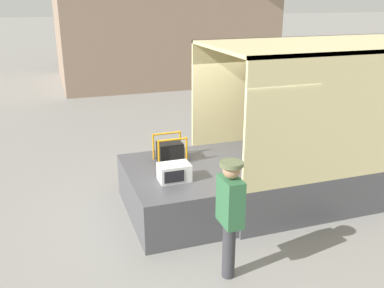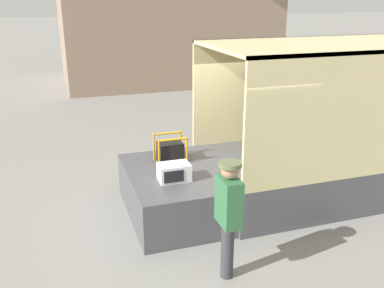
{
  "view_description": "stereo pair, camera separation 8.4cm",
  "coord_description": "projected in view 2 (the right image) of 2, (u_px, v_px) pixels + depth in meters",
  "views": [
    {
      "loc": [
        -2.71,
        -6.7,
        3.76
      ],
      "look_at": [
        -0.48,
        -0.2,
        1.37
      ],
      "focal_mm": 40.0,
      "sensor_mm": 36.0,
      "label": 1
    },
    {
      "loc": [
        -2.63,
        -6.72,
        3.76
      ],
      "look_at": [
        -0.48,
        -0.2,
        1.37
      ],
      "focal_mm": 40.0,
      "sensor_mm": 36.0,
      "label": 2
    }
  ],
  "objects": [
    {
      "name": "tailgate_deck",
      "position": [
        173.0,
        193.0,
        7.68
      ],
      "size": [
        1.57,
        2.33,
        0.82
      ],
      "primitive_type": "cube",
      "color": "#4C4C51",
      "rests_on": "ground"
    },
    {
      "name": "microwave",
      "position": [
        174.0,
        172.0,
        7.14
      ],
      "size": [
        0.52,
        0.36,
        0.29
      ],
      "color": "white",
      "rests_on": "tailgate_deck"
    },
    {
      "name": "portable_generator",
      "position": [
        171.0,
        151.0,
        7.98
      ],
      "size": [
        0.56,
        0.43,
        0.5
      ],
      "color": "black",
      "rests_on": "tailgate_deck"
    },
    {
      "name": "box_truck",
      "position": [
        381.0,
        142.0,
        8.85
      ],
      "size": [
        6.39,
        2.46,
        2.96
      ],
      "color": "silver",
      "rests_on": "ground"
    },
    {
      "name": "ground_plane",
      "position": [
        213.0,
        207.0,
        8.05
      ],
      "size": [
        160.0,
        160.0,
        0.0
      ],
      "primitive_type": "plane",
      "color": "gray"
    },
    {
      "name": "worker_person",
      "position": [
        229.0,
        209.0,
        5.71
      ],
      "size": [
        0.31,
        0.44,
        1.74
      ],
      "color": "#38383D",
      "rests_on": "ground"
    }
  ]
}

